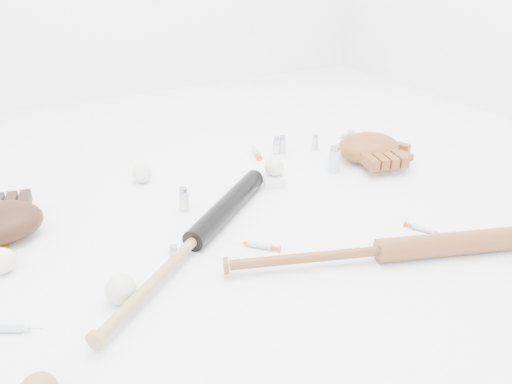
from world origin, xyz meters
TOP-DOWN VIEW (x-y plane):
  - bat_dark at (-0.22, -0.06)m, footprint 0.73×0.59m
  - bat_wood at (0.19, -0.35)m, footprint 0.85×0.35m
  - glove_tan at (0.60, 0.19)m, footprint 0.35×0.35m
  - pedestal at (0.18, 0.18)m, footprint 0.09×0.09m
  - baseball_on_pedestal at (0.18, 0.18)m, footprint 0.07×0.07m
  - baseball_left at (-0.69, 0.08)m, footprint 0.07×0.07m
  - baseball_upper at (-0.21, 0.42)m, footprint 0.07×0.07m
  - baseball_mid at (-0.45, -0.18)m, footprint 0.07×0.07m
  - syringe_0 at (-0.70, -0.16)m, footprint 0.15×0.10m
  - syringe_1 at (-0.06, -0.14)m, footprint 0.12×0.12m
  - syringe_2 at (0.25, 0.45)m, footprint 0.08×0.17m
  - syringe_3 at (0.40, -0.30)m, footprint 0.09×0.13m
  - syringe_4 at (0.69, 0.44)m, footprint 0.14×0.07m
  - vial_0 at (0.48, 0.37)m, footprint 0.03×0.03m
  - vial_1 at (0.35, 0.41)m, footprint 0.03×0.03m
  - vial_2 at (-0.16, 0.16)m, footprint 0.03×0.03m
  - vial_3 at (0.42, 0.17)m, footprint 0.04×0.04m
  - vial_4 at (-0.30, -0.11)m, footprint 0.03×0.03m
  - vial_5 at (0.32, 0.41)m, footprint 0.03×0.03m

SIDE VIEW (x-z plane):
  - syringe_4 at x=0.69m, z-range 0.00..0.02m
  - syringe_3 at x=0.40m, z-range 0.00..0.02m
  - syringe_1 at x=-0.06m, z-range 0.00..0.02m
  - syringe_0 at x=-0.70m, z-range 0.00..0.02m
  - syringe_2 at x=0.25m, z-range 0.00..0.02m
  - pedestal at x=0.18m, z-range 0.00..0.04m
  - bat_wood at x=0.19m, z-range 0.00..0.06m
  - bat_dark at x=-0.22m, z-range 0.00..0.06m
  - vial_4 at x=-0.30m, z-range 0.00..0.06m
  - vial_0 at x=0.48m, z-range 0.00..0.07m
  - baseball_upper at x=-0.21m, z-range 0.00..0.07m
  - baseball_left at x=-0.69m, z-range 0.00..0.07m
  - vial_1 at x=0.35m, z-range 0.00..0.07m
  - baseball_mid at x=-0.45m, z-range 0.00..0.07m
  - vial_5 at x=0.32m, z-range 0.00..0.07m
  - vial_2 at x=-0.16m, z-range 0.00..0.08m
  - vial_3 at x=0.42m, z-range 0.00..0.10m
  - glove_tan at x=0.60m, z-range 0.00..0.10m
  - baseball_on_pedestal at x=0.18m, z-range 0.04..0.10m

